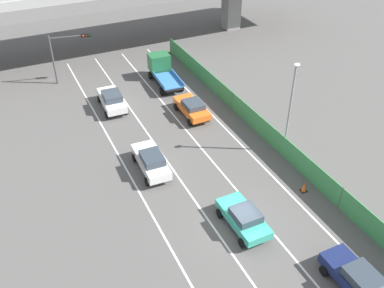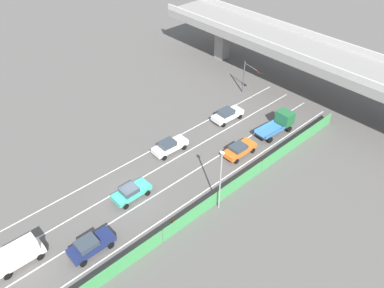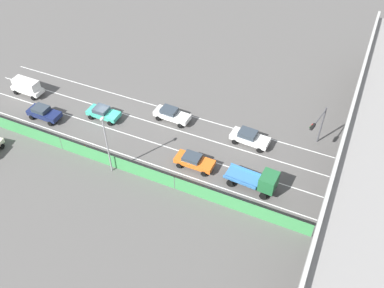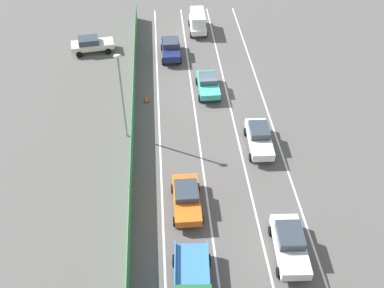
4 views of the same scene
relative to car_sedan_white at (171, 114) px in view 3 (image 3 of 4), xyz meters
name	(u,v)px [view 3 (image 3 of 4)]	position (x,y,z in m)	size (l,w,h in m)	color
ground_plane	(105,117)	(3.11, -7.98, -0.92)	(300.00, 300.00, 0.00)	#565451
lane_line_left_edge	(164,108)	(-1.71, -1.92, -0.91)	(0.14, 48.11, 0.01)	silver
lane_line_mid_left	(153,123)	(1.50, -1.92, -0.91)	(0.14, 48.11, 0.01)	silver
lane_line_mid_right	(140,138)	(4.71, -1.92, -0.91)	(0.14, 48.11, 0.01)	silver
lane_line_right_edge	(126,155)	(7.93, -1.92, -0.91)	(0.14, 48.11, 0.01)	silver
elevated_overpass	(384,156)	(3.11, 24.13, 5.44)	(54.52, 8.15, 8.09)	gray
green_fence	(115,162)	(10.11, -1.92, -0.04)	(0.10, 44.21, 1.76)	#3D8E4C
car_sedan_white	(171,114)	(0.00, 0.00, 0.00)	(2.08, 4.67, 1.69)	white
car_taxi_teal	(103,113)	(3.24, -8.06, -0.06)	(2.08, 4.22, 1.57)	teal
car_taxi_orange	(194,161)	(6.22, 5.94, -0.06)	(2.04, 4.44, 1.52)	orange
car_sedan_navy	(44,113)	(6.42, -14.84, 0.01)	(2.01, 4.30, 1.68)	navy
car_van_white	(27,86)	(3.13, -20.25, 0.33)	(1.98, 4.42, 2.21)	silver
car_hatchback_white	(249,137)	(0.05, 10.32, 0.02)	(2.24, 4.69, 1.72)	silver
flatbed_truck_blue	(260,181)	(6.44, 13.68, 0.39)	(2.62, 5.64, 2.57)	black
traffic_light	(318,125)	(-2.16, 17.40, 2.80)	(4.09, 1.10, 5.16)	#47474C
street_lamp	(106,140)	(10.63, -2.14, 3.69)	(0.60, 0.36, 7.66)	gray
traffic_cone	(85,147)	(9.01, -6.87, -0.58)	(0.47, 0.47, 0.73)	orange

